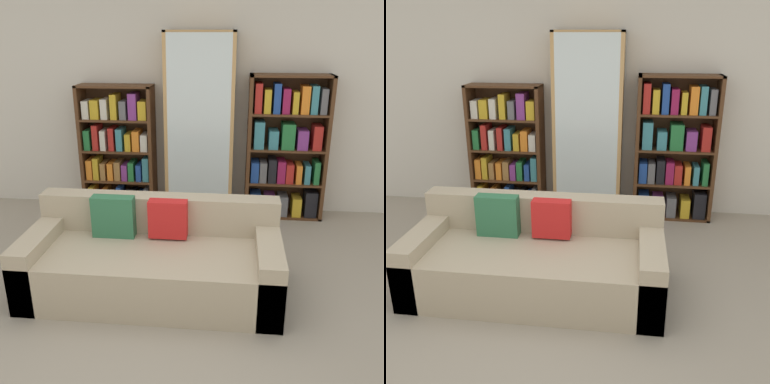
% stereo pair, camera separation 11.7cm
% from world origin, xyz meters
% --- Properties ---
extents(ground_plane, '(16.00, 16.00, 0.00)m').
position_xyz_m(ground_plane, '(0.00, 0.00, 0.00)').
color(ground_plane, gray).
extents(wall_back, '(6.09, 0.06, 2.70)m').
position_xyz_m(wall_back, '(0.00, 2.61, 1.35)').
color(wall_back, beige).
rests_on(wall_back, ground).
extents(couch, '(2.08, 0.91, 0.78)m').
position_xyz_m(couch, '(-0.19, 0.66, 0.27)').
color(couch, tan).
rests_on(couch, ground).
extents(bookshelf_left, '(0.87, 0.32, 1.51)m').
position_xyz_m(bookshelf_left, '(-0.92, 2.40, 0.73)').
color(bookshelf_left, '#4C2D19').
rests_on(bookshelf_left, ground).
extents(display_cabinet, '(0.77, 0.36, 2.09)m').
position_xyz_m(display_cabinet, '(0.05, 2.38, 1.04)').
color(display_cabinet, tan).
rests_on(display_cabinet, ground).
extents(bookshelf_right, '(0.90, 0.32, 1.64)m').
position_xyz_m(bookshelf_right, '(1.04, 2.40, 0.80)').
color(bookshelf_right, '#4C2D19').
rests_on(bookshelf_right, ground).
extents(wine_bottle, '(0.09, 0.09, 0.34)m').
position_xyz_m(wine_bottle, '(0.45, 1.93, 0.14)').
color(wine_bottle, black).
rests_on(wine_bottle, ground).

